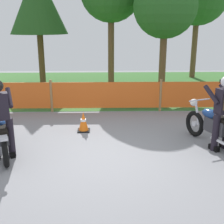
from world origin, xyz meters
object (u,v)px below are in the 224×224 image
motorcycle_lead (214,126)px  motorcycle_trailing (2,135)px  rider_lead (224,109)px  rider_trailing (0,117)px  traffic_cone (83,122)px

motorcycle_lead → motorcycle_trailing: bearing=72.2°
rider_lead → motorcycle_trailing: bearing=69.6°
motorcycle_lead → rider_trailing: rider_trailing is taller
rider_trailing → traffic_cone: size_ratio=3.19×
motorcycle_trailing → rider_lead: rider_lead is taller
traffic_cone → motorcycle_trailing: bearing=-139.6°
motorcycle_lead → traffic_cone: size_ratio=3.72×
motorcycle_trailing → rider_trailing: bearing=-179.4°
motorcycle_lead → rider_lead: 0.52m
motorcycle_trailing → rider_lead: (4.85, 0.13, 0.51)m
motorcycle_lead → motorcycle_trailing: (-4.77, -0.34, -0.04)m
motorcycle_trailing → rider_trailing: rider_trailing is taller
rider_lead → rider_trailing: same height
motorcycle_lead → rider_trailing: bearing=74.3°
motorcycle_trailing → motorcycle_lead: bearing=-107.7°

